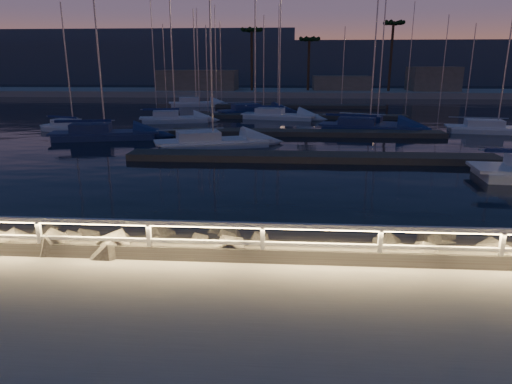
% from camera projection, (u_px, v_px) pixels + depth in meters
% --- Properties ---
extents(ground, '(400.00, 400.00, 0.00)m').
position_uv_depth(ground, '(339.00, 263.00, 11.83)').
color(ground, '#B0AB9F').
rests_on(ground, ground).
extents(harbor_water, '(400.00, 440.00, 0.60)m').
position_uv_depth(harbor_water, '(303.00, 131.00, 42.06)').
color(harbor_water, black).
rests_on(harbor_water, ground).
extents(guard_rail, '(44.11, 0.12, 1.06)m').
position_uv_depth(guard_rail, '(338.00, 235.00, 11.62)').
color(guard_rail, white).
rests_on(guard_rail, ground).
extents(riprap, '(42.04, 2.92, 1.36)m').
position_uv_depth(riprap, '(154.00, 246.00, 13.38)').
color(riprap, '#676258').
rests_on(riprap, ground).
extents(floating_docks, '(22.00, 36.00, 0.40)m').
position_uv_depth(floating_docks, '(303.00, 123.00, 43.14)').
color(floating_docks, '#504A42').
rests_on(floating_docks, ground).
extents(far_shore, '(160.00, 14.00, 5.20)m').
position_uv_depth(far_shore, '(296.00, 91.00, 82.86)').
color(far_shore, '#B0AB9F').
rests_on(far_shore, ground).
extents(palm_left, '(3.00, 3.00, 11.20)m').
position_uv_depth(palm_left, '(252.00, 33.00, 78.75)').
color(palm_left, '#483621').
rests_on(palm_left, ground).
extents(palm_center, '(3.00, 3.00, 9.70)m').
position_uv_depth(palm_center, '(309.00, 41.00, 79.40)').
color(palm_center, '#483621').
rests_on(palm_center, ground).
extents(palm_right, '(3.00, 3.00, 12.20)m').
position_uv_depth(palm_right, '(393.00, 27.00, 76.88)').
color(palm_right, '#483621').
rests_on(palm_right, ground).
extents(distant_hills, '(230.00, 37.50, 18.00)m').
position_uv_depth(distant_hills, '(222.00, 65.00, 140.40)').
color(distant_hills, '#3D4B5F').
rests_on(distant_hills, ground).
extents(sailboat_a, '(6.30, 3.57, 10.42)m').
position_uv_depth(sailboat_a, '(72.00, 127.00, 38.89)').
color(sailboat_a, white).
rests_on(sailboat_a, ground).
extents(sailboat_c, '(8.20, 4.89, 13.48)m').
position_uv_depth(sailboat_c, '(210.00, 141.00, 31.55)').
color(sailboat_c, white).
rests_on(sailboat_c, ground).
extents(sailboat_f, '(8.32, 4.11, 13.66)m').
position_uv_depth(sailboat_f, '(102.00, 133.00, 34.99)').
color(sailboat_f, navy).
rests_on(sailboat_f, ground).
extents(sailboat_g, '(7.46, 4.29, 12.23)m').
position_uv_depth(sailboat_g, '(375.00, 123.00, 41.26)').
color(sailboat_g, navy).
rests_on(sailboat_g, ground).
extents(sailboat_h, '(8.32, 3.76, 13.60)m').
position_uv_depth(sailboat_h, '(494.00, 128.00, 38.12)').
color(sailboat_h, white).
rests_on(sailboat_h, ground).
extents(sailboat_i, '(7.06, 3.55, 11.65)m').
position_uv_depth(sailboat_i, '(173.00, 118.00, 44.90)').
color(sailboat_i, white).
rests_on(sailboat_i, ground).
extents(sailboat_j, '(8.54, 5.47, 14.21)m').
position_uv_depth(sailboat_j, '(253.00, 111.00, 51.53)').
color(sailboat_j, navy).
rests_on(sailboat_j, ground).
extents(sailboat_k, '(8.13, 4.14, 13.30)m').
position_uv_depth(sailboat_k, '(277.00, 115.00, 47.69)').
color(sailboat_k, white).
rests_on(sailboat_k, ground).
extents(sailboat_l, '(8.79, 4.52, 14.31)m').
position_uv_depth(sailboat_l, '(367.00, 126.00, 39.24)').
color(sailboat_l, navy).
rests_on(sailboat_l, ground).
extents(sailboat_m, '(7.60, 4.02, 12.55)m').
position_uv_depth(sailboat_m, '(195.00, 103.00, 61.98)').
color(sailboat_m, white).
rests_on(sailboat_m, ground).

